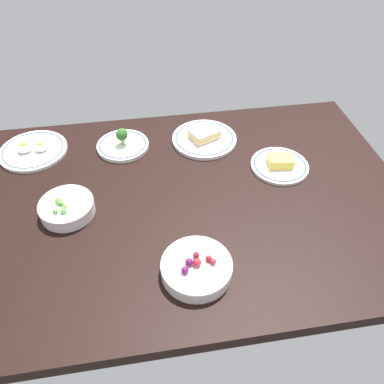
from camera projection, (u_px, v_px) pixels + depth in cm
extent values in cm
cube|color=black|center=(192.00, 201.00, 116.94)|extent=(131.93, 90.96, 4.00)
cylinder|color=white|center=(196.00, 268.00, 94.82)|extent=(17.84, 17.84, 3.53)
torus|color=white|center=(197.00, 264.00, 93.60)|extent=(17.92, 17.92, 0.80)
sphere|color=#B2232D|center=(197.00, 262.00, 92.73)|extent=(2.10, 2.10, 2.10)
sphere|color=#59144C|center=(185.00, 270.00, 91.26)|extent=(1.85, 1.85, 1.85)
sphere|color=maroon|center=(196.00, 255.00, 94.59)|extent=(1.67, 1.67, 1.67)
sphere|color=#B2232D|center=(213.00, 262.00, 93.25)|extent=(1.54, 1.54, 1.54)
sphere|color=maroon|center=(209.00, 258.00, 93.85)|extent=(1.63, 1.63, 1.63)
sphere|color=#59144C|center=(189.00, 262.00, 92.88)|extent=(1.96, 1.96, 1.96)
cylinder|color=white|center=(33.00, 151.00, 130.85)|extent=(22.73, 22.73, 1.16)
torus|color=#33478C|center=(33.00, 149.00, 130.45)|extent=(20.50, 20.50, 0.50)
ellipsoid|color=white|center=(24.00, 148.00, 128.84)|extent=(4.96, 4.96, 2.73)
sphere|color=yellow|center=(23.00, 145.00, 127.99)|extent=(1.99, 1.99, 1.99)
ellipsoid|color=white|center=(41.00, 147.00, 129.41)|extent=(4.54, 4.54, 2.50)
sphere|color=yellow|center=(40.00, 144.00, 128.63)|extent=(1.82, 1.82, 1.82)
cylinder|color=white|center=(279.00, 166.00, 125.19)|extent=(18.81, 18.81, 1.06)
torus|color=#33478C|center=(280.00, 165.00, 124.83)|extent=(17.05, 17.05, 0.50)
cube|color=#F2D14C|center=(280.00, 161.00, 123.73)|extent=(8.23, 6.52, 3.15)
cylinder|color=white|center=(204.00, 139.00, 135.58)|extent=(22.82, 22.82, 1.29)
torus|color=#33478C|center=(204.00, 138.00, 135.13)|extent=(20.58, 20.58, 0.50)
cube|color=beige|center=(204.00, 136.00, 134.71)|extent=(11.47, 10.23, 1.20)
cube|color=#E5B24C|center=(204.00, 134.00, 134.02)|extent=(11.47, 10.23, 0.80)
cube|color=beige|center=(204.00, 132.00, 133.32)|extent=(11.47, 10.23, 1.20)
cylinder|color=white|center=(123.00, 146.00, 132.72)|extent=(17.87, 17.87, 1.39)
torus|color=#33478C|center=(123.00, 144.00, 132.23)|extent=(16.23, 16.23, 0.50)
cylinder|color=#9EBC72|center=(123.00, 141.00, 131.48)|extent=(1.40, 1.40, 2.32)
sphere|color=#2D6023|center=(122.00, 135.00, 129.63)|extent=(4.00, 4.00, 4.00)
cylinder|color=#9EBC72|center=(123.00, 140.00, 131.49)|extent=(1.33, 1.33, 2.72)
sphere|color=#2D6023|center=(122.00, 134.00, 129.56)|extent=(3.79, 3.79, 3.79)
cylinder|color=white|center=(67.00, 208.00, 109.47)|extent=(15.49, 15.49, 3.79)
torus|color=white|center=(66.00, 204.00, 108.15)|extent=(15.67, 15.67, 0.80)
sphere|color=#599E38|center=(61.00, 199.00, 108.50)|extent=(1.22, 1.22, 1.22)
sphere|color=#599E38|center=(64.00, 210.00, 105.36)|extent=(1.54, 1.54, 1.54)
sphere|color=#599E38|center=(61.00, 203.00, 107.33)|extent=(1.42, 1.42, 1.42)
sphere|color=#599E38|center=(64.00, 206.00, 106.58)|extent=(1.16, 1.16, 1.16)
sphere|color=#599E38|center=(63.00, 204.00, 107.40)|extent=(1.06, 1.06, 1.06)
sphere|color=#599E38|center=(59.00, 202.00, 107.58)|extent=(1.36, 1.36, 1.36)
sphere|color=#599E38|center=(62.00, 203.00, 107.59)|extent=(1.22, 1.22, 1.22)
sphere|color=#599E38|center=(58.00, 201.00, 107.70)|extent=(1.60, 1.60, 1.60)
sphere|color=#599E38|center=(55.00, 211.00, 105.08)|extent=(1.42, 1.42, 1.42)
sphere|color=#599E38|center=(63.00, 211.00, 105.03)|extent=(1.53, 1.53, 1.53)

